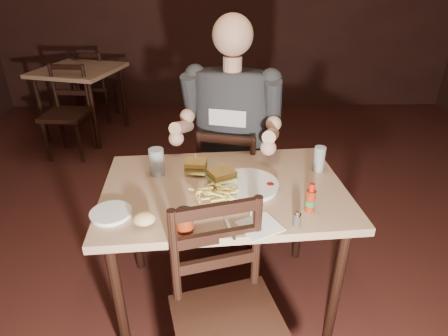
{
  "coord_description": "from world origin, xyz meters",
  "views": [
    {
      "loc": [
        -0.13,
        -1.6,
        1.73
      ],
      "look_at": [
        -0.1,
        0.04,
        0.85
      ],
      "focal_mm": 30.0,
      "sensor_mm": 36.0,
      "label": 1
    }
  ],
  "objects_px": {
    "main_table": "(224,201)",
    "bg_chair_near": "(66,114)",
    "glass_right": "(319,159)",
    "hot_sauce": "(311,197)",
    "chair_near": "(230,327)",
    "dinner_plate": "(247,186)",
    "syrup_dispenser": "(185,221)",
    "bg_table": "(79,76)",
    "bg_chair_far": "(97,85)",
    "glass_left": "(157,162)",
    "chair_far": "(232,184)",
    "diner": "(230,110)",
    "side_plate": "(111,214)"
  },
  "relations": [
    {
      "from": "bg_chair_far",
      "to": "chair_far",
      "type": "bearing_deg",
      "value": 128.97
    },
    {
      "from": "chair_far",
      "to": "hot_sauce",
      "type": "distance_m",
      "value": 0.95
    },
    {
      "from": "chair_far",
      "to": "syrup_dispenser",
      "type": "bearing_deg",
      "value": 90.61
    },
    {
      "from": "bg_chair_near",
      "to": "hot_sauce",
      "type": "distance_m",
      "value": 2.92
    },
    {
      "from": "chair_near",
      "to": "hot_sauce",
      "type": "distance_m",
      "value": 0.64
    },
    {
      "from": "bg_table",
      "to": "hot_sauce",
      "type": "distance_m",
      "value": 3.33
    },
    {
      "from": "main_table",
      "to": "dinner_plate",
      "type": "distance_m",
      "value": 0.15
    },
    {
      "from": "syrup_dispenser",
      "to": "dinner_plate",
      "type": "bearing_deg",
      "value": 45.79
    },
    {
      "from": "bg_table",
      "to": "dinner_plate",
      "type": "bearing_deg",
      "value": -56.74
    },
    {
      "from": "main_table",
      "to": "chair_far",
      "type": "bearing_deg",
      "value": 84.03
    },
    {
      "from": "glass_left",
      "to": "glass_right",
      "type": "relative_size",
      "value": 1.05
    },
    {
      "from": "bg_table",
      "to": "bg_chair_far",
      "type": "xyz_separation_m",
      "value": [
        0.0,
        0.55,
        -0.25
      ]
    },
    {
      "from": "bg_chair_near",
      "to": "glass_right",
      "type": "height_order",
      "value": "glass_right"
    },
    {
      "from": "bg_chair_far",
      "to": "dinner_plate",
      "type": "bearing_deg",
      "value": 124.43
    },
    {
      "from": "glass_right",
      "to": "hot_sauce",
      "type": "distance_m",
      "value": 0.39
    },
    {
      "from": "chair_near",
      "to": "glass_left",
      "type": "relative_size",
      "value": 6.49
    },
    {
      "from": "bg_chair_near",
      "to": "glass_right",
      "type": "xyz_separation_m",
      "value": [
        2.04,
        -1.8,
        0.39
      ]
    },
    {
      "from": "chair_near",
      "to": "bg_table",
      "type": "bearing_deg",
      "value": 101.84
    },
    {
      "from": "bg_table",
      "to": "bg_chair_near",
      "type": "distance_m",
      "value": 0.6
    },
    {
      "from": "chair_far",
      "to": "diner",
      "type": "relative_size",
      "value": 0.82
    },
    {
      "from": "diner",
      "to": "dinner_plate",
      "type": "bearing_deg",
      "value": -68.46
    },
    {
      "from": "glass_left",
      "to": "side_plate",
      "type": "bearing_deg",
      "value": -112.88
    },
    {
      "from": "bg_chair_far",
      "to": "diner",
      "type": "distance_m",
      "value": 3.03
    },
    {
      "from": "side_plate",
      "to": "hot_sauce",
      "type": "bearing_deg",
      "value": 1.26
    },
    {
      "from": "main_table",
      "to": "chair_near",
      "type": "height_order",
      "value": "chair_near"
    },
    {
      "from": "chair_near",
      "to": "diner",
      "type": "xyz_separation_m",
      "value": [
        0.04,
        1.11,
        0.52
      ]
    },
    {
      "from": "dinner_plate",
      "to": "glass_right",
      "type": "bearing_deg",
      "value": 22.97
    },
    {
      "from": "bg_chair_far",
      "to": "glass_right",
      "type": "bearing_deg",
      "value": 131.3
    },
    {
      "from": "diner",
      "to": "chair_near",
      "type": "bearing_deg",
      "value": -77.37
    },
    {
      "from": "bg_chair_near",
      "to": "dinner_plate",
      "type": "bearing_deg",
      "value": -44.73
    },
    {
      "from": "main_table",
      "to": "syrup_dispenser",
      "type": "bearing_deg",
      "value": -116.14
    },
    {
      "from": "glass_right",
      "to": "diner",
      "type": "bearing_deg",
      "value": 141.07
    },
    {
      "from": "glass_right",
      "to": "bg_table",
      "type": "bearing_deg",
      "value": 131.0
    },
    {
      "from": "glass_left",
      "to": "side_plate",
      "type": "distance_m",
      "value": 0.41
    },
    {
      "from": "bg_chair_near",
      "to": "bg_table",
      "type": "bearing_deg",
      "value": 95.25
    },
    {
      "from": "bg_table",
      "to": "bg_chair_far",
      "type": "relative_size",
      "value": 1.14
    },
    {
      "from": "bg_chair_near",
      "to": "side_plate",
      "type": "xyz_separation_m",
      "value": [
        1.03,
        -2.19,
        0.33
      ]
    },
    {
      "from": "chair_far",
      "to": "bg_chair_near",
      "type": "distance_m",
      "value": 2.1
    },
    {
      "from": "glass_right",
      "to": "hot_sauce",
      "type": "bearing_deg",
      "value": -108.94
    },
    {
      "from": "bg_table",
      "to": "dinner_plate",
      "type": "relative_size",
      "value": 3.23
    },
    {
      "from": "dinner_plate",
      "to": "syrup_dispenser",
      "type": "bearing_deg",
      "value": -129.68
    },
    {
      "from": "bg_chair_far",
      "to": "glass_left",
      "type": "relative_size",
      "value": 5.98
    },
    {
      "from": "glass_right",
      "to": "side_plate",
      "type": "height_order",
      "value": "glass_right"
    },
    {
      "from": "hot_sauce",
      "to": "bg_table",
      "type": "bearing_deg",
      "value": 125.1
    },
    {
      "from": "glass_left",
      "to": "glass_right",
      "type": "height_order",
      "value": "glass_left"
    },
    {
      "from": "bg_table",
      "to": "glass_left",
      "type": "height_order",
      "value": "glass_left"
    },
    {
      "from": "bg_table",
      "to": "glass_right",
      "type": "distance_m",
      "value": 3.11
    },
    {
      "from": "main_table",
      "to": "bg_chair_near",
      "type": "bearing_deg",
      "value": 128.07
    },
    {
      "from": "chair_near",
      "to": "syrup_dispenser",
      "type": "bearing_deg",
      "value": 112.6
    },
    {
      "from": "chair_far",
      "to": "hot_sauce",
      "type": "xyz_separation_m",
      "value": [
        0.32,
        -0.8,
        0.4
      ]
    }
  ]
}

